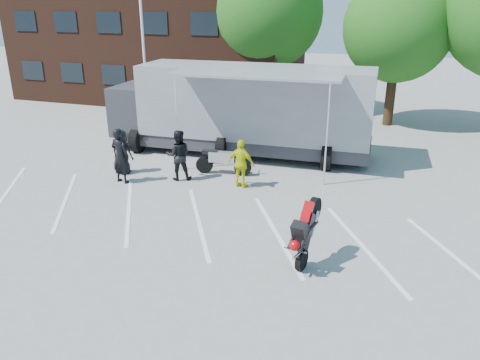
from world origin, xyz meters
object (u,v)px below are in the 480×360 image
Objects in this scene: spectator_leather_c at (178,155)px; spectator_leather_b at (120,156)px; tree_mid at (398,27)px; stunt_bike_rider at (310,258)px; spectator_hivis at (241,164)px; tree_left at (268,12)px; flagpole at (147,26)px; transporter_truck at (243,153)px; parked_motorcycle at (224,174)px; spectator_leather_a at (122,152)px.

spectator_leather_b is at bearing 2.70° from spectator_leather_c.
spectator_leather_b is (-8.71, -11.94, -3.94)m from tree_mid.
stunt_bike_rider is 5.30m from spectator_hivis.
spectator_leather_c is (-6.88, -11.00, -4.01)m from tree_mid.
tree_mid is 15.30m from spectator_leather_b.
spectator_leather_b is at bearing -97.54° from tree_left.
flagpole reaches higher than spectator_hivis.
stunt_bike_rider is at bearing 138.21° from spectator_hivis.
flagpole is at bearing 155.75° from transporter_truck.
flagpole reaches higher than transporter_truck.
stunt_bike_rider is at bearing 167.10° from spectator_leather_b.
spectator_hivis is (1.06, -1.01, 0.87)m from parked_motorcycle.
flagpole is 1.04× the size of tree_mid.
tree_mid is at bearing 95.71° from stunt_bike_rider.
stunt_bike_rider is (5.78, -16.08, -5.57)m from tree_left.
spectator_leather_a is at bearing 99.90° from parked_motorcycle.
spectator_leather_c is (1.83, 0.94, -0.07)m from spectator_leather_b.
flagpole is 4.62× the size of spectator_hivis.
tree_left is at bearing 171.87° from tree_mid.
spectator_leather_a is (-9.19, -11.09, -4.10)m from tree_mid.
tree_mid is at bearing -128.78° from spectator_leather_a.
tree_mid reaches higher than stunt_bike_rider.
spectator_leather_b is at bearing -69.96° from flagpole.
spectator_hivis is (1.20, -3.76, 0.87)m from transporter_truck.
transporter_truck is at bearing -128.08° from tree_mid.
tree_left is 13.83m from spectator_leather_b.
stunt_bike_rider is at bearing -94.63° from tree_mid.
spectator_leather_a is (-7.97, 4.00, 0.84)m from stunt_bike_rider.
spectator_leather_b is at bearing 167.57° from stunt_bike_rider.
tree_mid is 4.56× the size of spectator_leather_a.
flagpole is 8.42m from spectator_leather_b.
parked_motorcycle is 1.26× the size of spectator_hivis.
spectator_leather_a is 0.84× the size of spectator_leather_b.
parked_motorcycle is at bearing -82.37° from tree_left.
stunt_bike_rider is (-1.22, -15.08, -4.94)m from tree_mid.
spectator_leather_c is at bearing -143.10° from spectator_leather_b.
spectator_leather_a is at bearing -71.39° from flagpole.
spectator_leather_a is (-3.67, -1.11, 0.84)m from parked_motorcycle.
spectator_leather_a is (-3.53, -3.85, 0.84)m from transporter_truck.
transporter_truck is 4.04m from spectator_hivis.
flagpole is 0.93× the size of tree_left.
tree_mid is 0.66× the size of transporter_truck.
spectator_leather_a is at bearing 163.71° from stunt_bike_rider.
flagpole reaches higher than tree_mid.
transporter_truck is at bearing -113.04° from spectator_leather_b.
flagpole is at bearing -31.76° from spectator_hivis.
tree_left is at bearing -99.40° from spectator_leather_a.
transporter_truck is at bearing -132.15° from spectator_leather_c.
spectator_leather_c is at bearing -122.01° from tree_mid.
spectator_hivis is at bearing 155.92° from spectator_leather_c.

